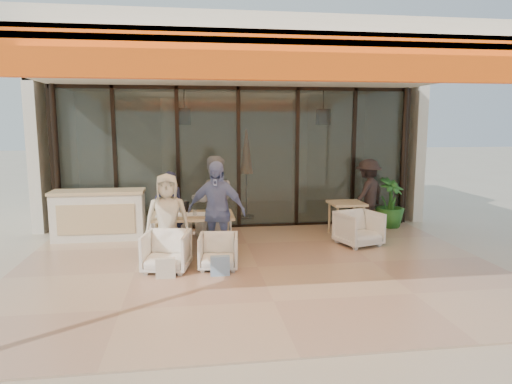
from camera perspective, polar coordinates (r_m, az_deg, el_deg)
The scene contains 21 objects.
ground at distance 7.71m, azimuth 0.21°, elevation -9.51°, with size 70.00×70.00×0.00m, color #C6B293.
terrace_floor at distance 7.70m, azimuth 0.21°, elevation -9.47°, with size 8.00×6.00×0.01m, color tan.
terrace_structure at distance 7.11m, azimuth 0.54°, elevation 15.50°, with size 8.00×6.00×3.40m.
glass_storefront at distance 10.33m, azimuth -2.20°, elevation 4.20°, with size 8.08×0.10×3.20m.
interior_block at distance 12.61m, azimuth -3.28°, elevation 7.86°, with size 9.05×3.62×3.52m.
host_counter at distance 9.91m, azimuth -19.04°, elevation -2.71°, with size 1.85×0.65×1.04m.
dining_table at distance 8.43m, azimuth -8.05°, elevation -3.17°, with size 1.50×0.90×0.93m.
chair_far_left at distance 9.44m, azimuth -10.53°, elevation -4.09°, with size 0.67×0.63×0.69m, color white.
chair_far_right at distance 9.44m, azimuth -5.41°, elevation -4.18°, with size 0.60×0.57×0.62m, color white.
chair_near_left at distance 7.59m, azimuth -11.12°, elevation -7.08°, with size 0.71×0.66×0.73m, color white.
chair_near_right at distance 7.60m, azimuth -4.72°, elevation -7.23°, with size 0.63×0.59×0.65m, color white.
diner_navy at distance 8.87m, azimuth -10.73°, elevation -2.24°, with size 0.55×0.36×1.50m, color #171D33.
diner_grey at distance 8.84m, azimuth -5.31°, elevation -1.23°, with size 0.87×0.67×1.78m, color slate.
diner_cream at distance 7.98m, azimuth -11.02°, elevation -3.27°, with size 0.76×0.49×1.55m, color beige.
diner_periwinkle at distance 7.96m, azimuth -4.99°, elevation -2.42°, with size 1.03×0.43×1.76m, color #6A7AB1.
tote_bag_cream at distance 7.27m, azimuth -11.23°, elevation -9.41°, with size 0.30×0.10×0.34m, color silver.
tote_bag_blue at distance 7.26m, azimuth -4.52°, elevation -9.27°, with size 0.30×0.10×0.34m, color #99BFD8.
side_table at distance 9.82m, azimuth 11.23°, elevation -1.87°, with size 0.70×0.70×0.74m.
side_chair at distance 9.18m, azimuth 12.73°, elevation -4.28°, with size 0.74×0.69×0.76m, color white.
standing_woman at distance 10.64m, azimuth 13.79°, elevation -0.26°, with size 1.03×0.59×1.60m, color black.
potted_palm at distance 10.90m, azimuth 16.42°, elevation -1.33°, with size 0.65×0.65×1.16m, color #1E5919.
Camera 1 is at (-1.06, -7.24, 2.40)m, focal length 32.00 mm.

